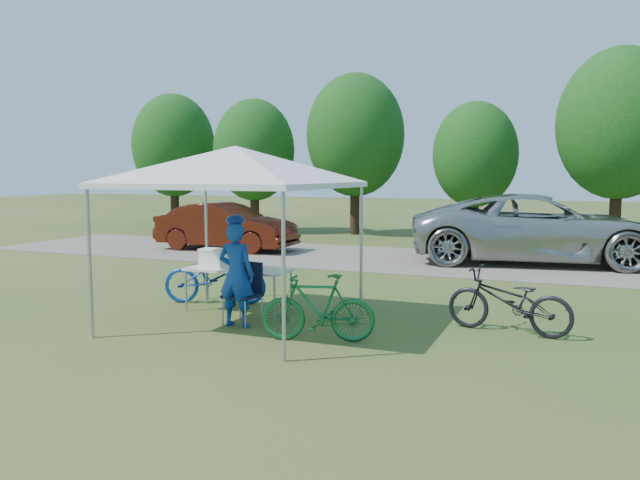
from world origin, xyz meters
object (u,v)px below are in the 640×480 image
object	(u,v)px
bike_dark	(509,301)
sedan	(226,227)
folding_chair	(246,287)
folding_table	(238,271)
bike_green	(318,308)
cyclist	(236,275)
minivan	(538,228)
cooler	(213,258)
bike_blue	(215,277)

from	to	relation	value
bike_dark	sedan	size ratio (longest dim) A/B	0.42
folding_chair	folding_table	bearing A→B (deg)	135.13
folding_chair	bike_green	size ratio (longest dim) A/B	0.60
cyclist	sedan	bearing A→B (deg)	-59.05
bike_green	bike_dark	bearing A→B (deg)	105.36
minivan	sedan	distance (m)	8.91
cooler	bike_blue	world-z (taller)	cooler
bike_dark	bike_blue	bearing A→B (deg)	-82.79
folding_chair	cooler	size ratio (longest dim) A/B	2.18
cyclist	cooler	bearing A→B (deg)	-44.30
cyclist	bike_blue	world-z (taller)	cyclist
cooler	bike_green	world-z (taller)	cooler
bike_dark	minivan	xyz separation A→B (m)	(0.01, 7.69, 0.43)
cooler	sedan	size ratio (longest dim) A/B	0.10
bike_blue	bike_dark	bearing A→B (deg)	-108.60
cyclist	minivan	bearing A→B (deg)	-114.35
folding_table	sedan	world-z (taller)	sedan
sedan	bike_dark	bearing A→B (deg)	-128.55
minivan	sedan	xyz separation A→B (m)	(-8.89, -0.64, -0.18)
folding_chair	cyclist	world-z (taller)	cyclist
cooler	minivan	world-z (taller)	minivan
folding_chair	cyclist	xyz separation A→B (m)	(-0.03, -0.23, 0.23)
folding_chair	cooler	bearing A→B (deg)	153.09
folding_table	bike_blue	distance (m)	0.82
bike_green	sedan	size ratio (longest dim) A/B	0.37
folding_table	bike_green	xyz separation A→B (m)	(1.98, -1.28, -0.21)
cooler	bike_dark	xyz separation A→B (m)	(4.85, 0.17, -0.41)
folding_chair	cooler	distance (m)	1.29
cyclist	bike_blue	bearing A→B (deg)	-48.57
bike_green	bike_blue	bearing A→B (deg)	-137.73
minivan	folding_chair	bearing A→B (deg)	147.22
folding_chair	bike_dark	bearing A→B (deg)	21.04
bike_blue	cyclist	bearing A→B (deg)	-154.12
bike_blue	bike_green	bearing A→B (deg)	-138.09
cyclist	folding_chair	bearing A→B (deg)	-99.15
bike_blue	sedan	distance (m)	7.83
cooler	bike_green	bearing A→B (deg)	-27.48
minivan	bike_dark	bearing A→B (deg)	171.27
cyclist	bike_blue	xyz separation A→B (m)	(-1.20, 1.33, -0.31)
cooler	minivan	xyz separation A→B (m)	(4.86, 7.86, 0.02)
folding_table	minivan	xyz separation A→B (m)	(4.38, 7.86, 0.23)
bike_dark	minivan	size ratio (longest dim) A/B	0.28
bike_blue	bike_dark	xyz separation A→B (m)	(5.06, -0.22, -0.01)
folding_chair	sedan	xyz separation A→B (m)	(-5.05, 7.93, 0.17)
bike_green	sedan	bearing A→B (deg)	-158.45
folding_table	cyclist	world-z (taller)	cyclist
folding_table	cooler	size ratio (longest dim) A/B	4.06
cooler	cyclist	xyz separation A→B (m)	(0.99, -0.94, -0.09)
folding_chair	bike_blue	bearing A→B (deg)	146.31
minivan	sedan	bearing A→B (deg)	85.45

